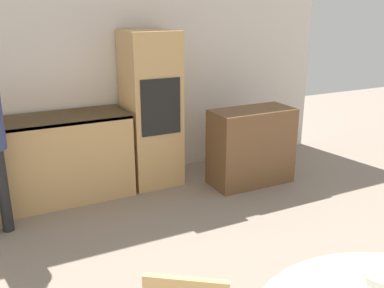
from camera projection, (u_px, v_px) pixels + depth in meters
The scene contains 5 objects.
wall_back at pixel (91, 68), 4.66m from camera, with size 6.05×0.05×2.60m.
kitchen_counter at pixel (8, 165), 4.21m from camera, with size 2.41×0.60×0.89m.
oven_unit at pixel (151, 109), 4.75m from camera, with size 0.55×0.59×1.71m.
sideboard at pixel (251, 147), 4.84m from camera, with size 0.93×0.45×0.86m.
bowl_near at pixel (380, 276), 1.96m from camera, with size 0.18×0.18×0.04m.
Camera 1 is at (-1.12, 0.62, 1.95)m, focal length 40.00 mm.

